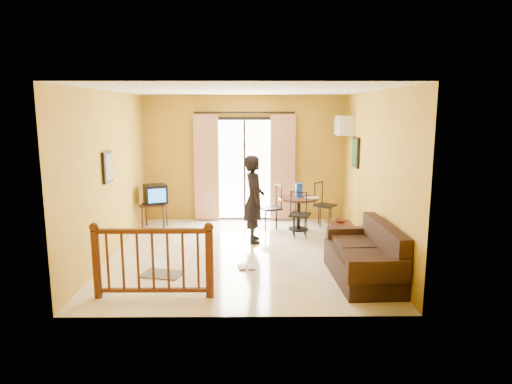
{
  "coord_description": "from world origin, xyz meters",
  "views": [
    {
      "loc": [
        0.17,
        -7.7,
        2.5
      ],
      "look_at": [
        0.24,
        0.2,
        1.05
      ],
      "focal_mm": 32.0,
      "sensor_mm": 36.0,
      "label": 1
    }
  ],
  "objects_px": {
    "coffee_table": "(342,231)",
    "sofa": "(367,259)",
    "television": "(155,194)",
    "dining_table": "(299,204)",
    "standing_person": "(254,199)"
  },
  "relations": [
    {
      "from": "coffee_table",
      "to": "sofa",
      "type": "xyz_separation_m",
      "value": [
        0.01,
        -1.84,
        0.08
      ]
    },
    {
      "from": "sofa",
      "to": "standing_person",
      "type": "distance_m",
      "value": 2.64
    },
    {
      "from": "coffee_table",
      "to": "standing_person",
      "type": "distance_m",
      "value": 1.75
    },
    {
      "from": "sofa",
      "to": "coffee_table",
      "type": "bearing_deg",
      "value": 87.5
    },
    {
      "from": "dining_table",
      "to": "coffee_table",
      "type": "distance_m",
      "value": 1.28
    },
    {
      "from": "television",
      "to": "dining_table",
      "type": "relative_size",
      "value": 0.69
    },
    {
      "from": "coffee_table",
      "to": "standing_person",
      "type": "height_order",
      "value": "standing_person"
    },
    {
      "from": "television",
      "to": "sofa",
      "type": "xyz_separation_m",
      "value": [
        3.72,
        -3.01,
        -0.42
      ]
    },
    {
      "from": "television",
      "to": "standing_person",
      "type": "xyz_separation_m",
      "value": [
        2.07,
        -1.02,
        0.09
      ]
    },
    {
      "from": "standing_person",
      "to": "television",
      "type": "bearing_deg",
      "value": 58.09
    },
    {
      "from": "television",
      "to": "standing_person",
      "type": "distance_m",
      "value": 2.31
    },
    {
      "from": "television",
      "to": "dining_table",
      "type": "xyz_separation_m",
      "value": [
        3.0,
        -0.16,
        -0.19
      ]
    },
    {
      "from": "coffee_table",
      "to": "dining_table",
      "type": "bearing_deg",
      "value": 125.1
    },
    {
      "from": "coffee_table",
      "to": "sofa",
      "type": "distance_m",
      "value": 1.84
    },
    {
      "from": "sofa",
      "to": "television",
      "type": "bearing_deg",
      "value": 138.34
    }
  ]
}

